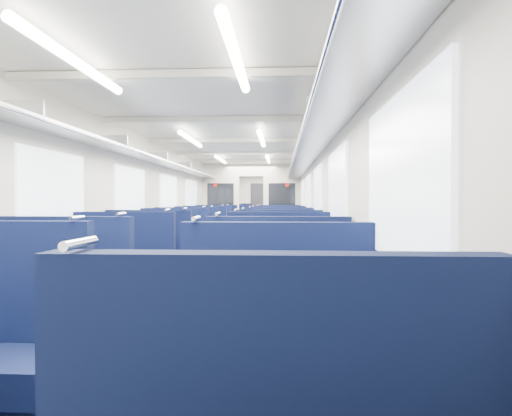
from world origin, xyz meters
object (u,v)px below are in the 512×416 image
(seat_7, at_px, (279,291))
(seat_17, at_px, (280,241))
(seat_15, at_px, (280,246))
(seat_18, at_px, (215,237))
(bulkhead, at_px, (251,203))
(seat_6, at_px, (120,290))
(seat_9, at_px, (279,271))
(seat_14, at_px, (199,246))
(seat_23, at_px, (280,229))
(seat_24, at_px, (233,227))
(seat_22, at_px, (230,229))
(seat_10, at_px, (172,261))
(seat_25, at_px, (280,227))
(seat_5, at_px, (278,317))
(seat_11, at_px, (280,261))
(seat_27, at_px, (280,225))
(seat_21, at_px, (280,231))
(seat_16, at_px, (208,241))
(seat_4, at_px, (71,317))
(seat_19, at_px, (280,237))
(seat_13, at_px, (280,253))
(seat_26, at_px, (237,225))
(seat_3, at_px, (277,375))
(end_door, at_px, (260,208))
(seat_20, at_px, (225,231))
(seat_12, at_px, (187,253))

(seat_7, height_order, seat_17, same)
(seat_15, distance_m, seat_18, 2.86)
(bulkhead, distance_m, seat_6, 8.45)
(seat_9, xyz_separation_m, seat_14, (-1.66, 3.26, 0.00))
(seat_23, xyz_separation_m, seat_24, (-1.66, 0.94, 0.00))
(seat_7, bearing_deg, seat_22, 99.22)
(seat_10, bearing_deg, seat_25, 79.67)
(seat_5, height_order, seat_17, same)
(bulkhead, distance_m, seat_11, 6.11)
(seat_22, xyz_separation_m, seat_27, (1.66, 2.13, 0.00))
(bulkhead, height_order, seat_25, bulkhead)
(seat_24, bearing_deg, seat_14, -90.00)
(seat_11, xyz_separation_m, seat_27, (0.00, 10.05, 0.00))
(seat_15, relative_size, seat_21, 1.00)
(seat_6, relative_size, seat_27, 1.00)
(seat_10, xyz_separation_m, seat_24, (0.00, 8.91, 0.00))
(seat_22, height_order, seat_27, same)
(seat_7, height_order, seat_25, same)
(bulkhead, bearing_deg, seat_5, -84.94)
(seat_16, xyz_separation_m, seat_17, (1.66, 0.07, 0.00))
(seat_4, distance_m, seat_6, 1.10)
(seat_21, bearing_deg, seat_19, -90.00)
(seat_13, height_order, seat_27, same)
(seat_11, height_order, seat_22, same)
(seat_26, xyz_separation_m, seat_27, (1.66, -0.11, 0.00))
(bulkhead, distance_m, seat_4, 9.54)
(seat_14, bearing_deg, seat_10, -90.00)
(seat_9, relative_size, seat_27, 1.00)
(seat_22, bearing_deg, seat_11, -78.17)
(seat_5, relative_size, seat_26, 1.00)
(seat_4, relative_size, seat_23, 1.00)
(seat_16, bearing_deg, seat_3, -78.30)
(seat_3, relative_size, seat_6, 1.00)
(seat_6, xyz_separation_m, seat_16, (0.00, 5.80, 0.00))
(seat_16, relative_size, seat_27, 1.00)
(end_door, height_order, seat_26, end_door)
(seat_16, bearing_deg, seat_23, 69.70)
(seat_20, bearing_deg, seat_22, 90.00)
(seat_21, relative_size, seat_22, 1.00)
(seat_15, distance_m, seat_16, 2.04)
(seat_7, distance_m, seat_9, 1.27)
(seat_6, bearing_deg, seat_15, 70.19)
(seat_14, xyz_separation_m, seat_16, (0.00, 1.20, 0.00))
(seat_17, bearing_deg, seat_14, -142.62)
(seat_15, bearing_deg, seat_14, -179.83)
(seat_25, bearing_deg, seat_20, -125.07)
(end_door, relative_size, seat_12, 1.63)
(seat_3, xyz_separation_m, seat_13, (0.00, 5.67, 0.00))
(seat_5, xyz_separation_m, seat_25, (0.00, 12.44, 0.00))
(seat_17, height_order, seat_24, same)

